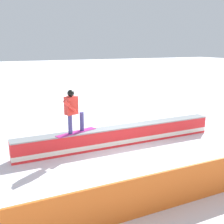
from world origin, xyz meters
The scene contains 4 objects.
ground_plane centered at (0.00, 0.00, 0.00)m, with size 120.00×120.00×0.00m, color white.
grind_box centered at (0.00, 0.00, 0.32)m, with size 7.69×0.54×0.70m.
snowboarder centered at (1.81, 0.03, 1.49)m, with size 1.52×0.76×1.47m.
safety_fence centered at (0.00, 4.12, 0.46)m, with size 11.61×0.06×0.92m, color orange.
Camera 1 is at (4.54, 8.57, 3.54)m, focal length 44.79 mm.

